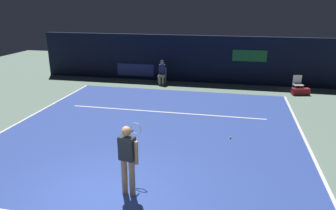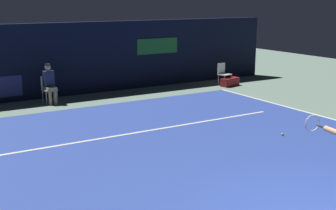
{
  "view_description": "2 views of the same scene",
  "coord_description": "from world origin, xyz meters",
  "px_view_note": "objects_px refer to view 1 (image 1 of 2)",
  "views": [
    {
      "loc": [
        2.73,
        -5.97,
        4.35
      ],
      "look_at": [
        0.38,
        4.98,
        0.72
      ],
      "focal_mm": 34.18,
      "sensor_mm": 36.0,
      "label": 1
    },
    {
      "loc": [
        -5.65,
        -4.15,
        3.43
      ],
      "look_at": [
        -0.29,
        4.69,
        1.04
      ],
      "focal_mm": 49.48,
      "sensor_mm": 36.0,
      "label": 2
    }
  ],
  "objects_px": {
    "tennis_player": "(128,156)",
    "tennis_ball": "(230,138)",
    "line_judge_on_chair": "(162,72)",
    "courtside_chair_near": "(298,83)",
    "equipment_bag": "(300,92)"
  },
  "relations": [
    {
      "from": "tennis_player",
      "to": "tennis_ball",
      "type": "relative_size",
      "value": 25.44
    },
    {
      "from": "line_judge_on_chair",
      "to": "courtside_chair_near",
      "type": "xyz_separation_m",
      "value": [
        7.0,
        -0.34,
        -0.18
      ]
    },
    {
      "from": "courtside_chair_near",
      "to": "equipment_bag",
      "type": "bearing_deg",
      "value": -67.52
    },
    {
      "from": "courtside_chair_near",
      "to": "line_judge_on_chair",
      "type": "bearing_deg",
      "value": 177.21
    },
    {
      "from": "line_judge_on_chair",
      "to": "equipment_bag",
      "type": "height_order",
      "value": "line_judge_on_chair"
    },
    {
      "from": "tennis_player",
      "to": "line_judge_on_chair",
      "type": "bearing_deg",
      "value": 98.96
    },
    {
      "from": "tennis_player",
      "to": "tennis_ball",
      "type": "bearing_deg",
      "value": 58.78
    },
    {
      "from": "tennis_player",
      "to": "tennis_ball",
      "type": "distance_m",
      "value": 4.46
    },
    {
      "from": "line_judge_on_chair",
      "to": "equipment_bag",
      "type": "xyz_separation_m",
      "value": [
        7.12,
        -0.63,
        -0.53
      ]
    },
    {
      "from": "line_judge_on_chair",
      "to": "courtside_chair_near",
      "type": "height_order",
      "value": "line_judge_on_chair"
    },
    {
      "from": "line_judge_on_chair",
      "to": "equipment_bag",
      "type": "relative_size",
      "value": 1.57
    },
    {
      "from": "tennis_player",
      "to": "equipment_bag",
      "type": "bearing_deg",
      "value": 61.02
    },
    {
      "from": "line_judge_on_chair",
      "to": "equipment_bag",
      "type": "distance_m",
      "value": 7.17
    },
    {
      "from": "tennis_player",
      "to": "line_judge_on_chair",
      "type": "xyz_separation_m",
      "value": [
        -1.65,
        10.49,
        -0.3
      ]
    },
    {
      "from": "courtside_chair_near",
      "to": "equipment_bag",
      "type": "relative_size",
      "value": 1.05
    }
  ]
}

